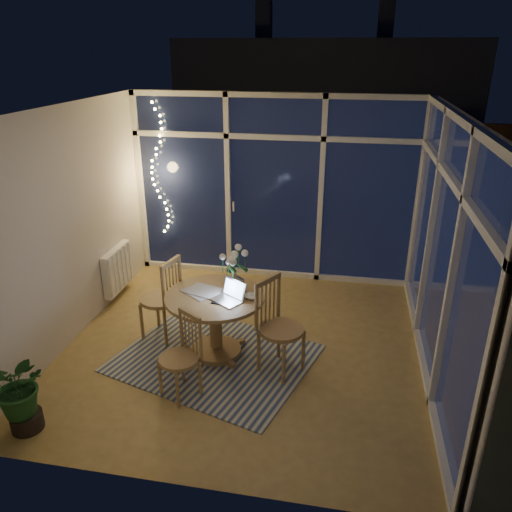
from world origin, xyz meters
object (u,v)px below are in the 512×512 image
chair_right (282,328)px  chair_front (179,357)px  dining_table (216,325)px  potted_plant (21,393)px  flower_vase (235,281)px  laptop (227,292)px  chair_left (160,297)px

chair_right → chair_front: (-0.90, -0.57, -0.09)m
dining_table → potted_plant: (-1.36, -1.45, 0.02)m
potted_plant → chair_right: bearing=31.1°
chair_right → flower_vase: bearing=89.0°
chair_right → flower_vase: (-0.56, 0.34, 0.31)m
chair_right → laptop: bearing=113.3°
chair_left → laptop: bearing=81.9°
chair_left → laptop: (0.88, -0.34, 0.33)m
potted_plant → dining_table: bearing=46.8°
dining_table → chair_front: chair_front is taller
dining_table → laptop: size_ratio=3.52×
chair_front → laptop: laptop is taller
chair_front → chair_right: bearing=66.2°
chair_right → flower_vase: chair_right is taller
laptop → potted_plant: (-1.51, -1.34, -0.46)m
chair_right → chair_left: bearing=104.6°
dining_table → chair_left: (-0.72, 0.24, 0.14)m
chair_left → potted_plant: 1.81m
chair_right → potted_plant: (-2.10, -1.27, -0.14)m
chair_front → laptop: 0.82m
chair_left → laptop: size_ratio=3.36×
dining_table → flower_vase: bearing=42.2°
chair_front → flower_vase: flower_vase is taller
chair_left → chair_front: bearing=42.9°
dining_table → laptop: laptop is taller
chair_right → laptop: size_ratio=3.45×
potted_plant → flower_vase: bearing=46.3°
chair_left → flower_vase: size_ratio=4.83×
chair_right → chair_front: chair_right is taller
flower_vase → chair_right: bearing=-31.6°
laptop → potted_plant: size_ratio=0.40×
chair_front → flower_vase: (0.34, 0.91, 0.40)m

